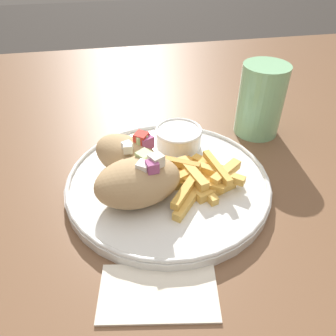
{
  "coord_description": "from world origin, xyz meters",
  "views": [
    {
      "loc": [
        -0.1,
        -0.33,
        1.06
      ],
      "look_at": [
        -0.04,
        0.02,
        0.78
      ],
      "focal_mm": 35.0,
      "sensor_mm": 36.0,
      "label": 1
    }
  ],
  "objects_px": {
    "sauce_ramekin": "(179,137)",
    "water_glass": "(260,103)",
    "pita_sandwich_near": "(138,181)",
    "fries_pile": "(197,178)",
    "pita_sandwich_far": "(127,155)",
    "plate": "(168,181)"
  },
  "relations": [
    {
      "from": "plate",
      "to": "fries_pile",
      "type": "bearing_deg",
      "value": -24.82
    },
    {
      "from": "plate",
      "to": "pita_sandwich_near",
      "type": "relative_size",
      "value": 2.33
    },
    {
      "from": "fries_pile",
      "to": "sauce_ramekin",
      "type": "distance_m",
      "value": 0.09
    },
    {
      "from": "pita_sandwich_near",
      "to": "pita_sandwich_far",
      "type": "xyz_separation_m",
      "value": [
        -0.01,
        0.06,
        -0.0
      ]
    },
    {
      "from": "water_glass",
      "to": "pita_sandwich_near",
      "type": "bearing_deg",
      "value": -146.41
    },
    {
      "from": "plate",
      "to": "sauce_ramekin",
      "type": "relative_size",
      "value": 3.87
    },
    {
      "from": "sauce_ramekin",
      "to": "water_glass",
      "type": "xyz_separation_m",
      "value": [
        0.15,
        0.04,
        0.02
      ]
    },
    {
      "from": "fries_pile",
      "to": "water_glass",
      "type": "relative_size",
      "value": 1.1
    },
    {
      "from": "plate",
      "to": "pita_sandwich_near",
      "type": "distance_m",
      "value": 0.06
    },
    {
      "from": "pita_sandwich_far",
      "to": "fries_pile",
      "type": "distance_m",
      "value": 0.1
    },
    {
      "from": "pita_sandwich_far",
      "to": "water_glass",
      "type": "height_order",
      "value": "water_glass"
    },
    {
      "from": "pita_sandwich_near",
      "to": "fries_pile",
      "type": "bearing_deg",
      "value": -0.31
    },
    {
      "from": "sauce_ramekin",
      "to": "water_glass",
      "type": "bearing_deg",
      "value": 15.76
    },
    {
      "from": "pita_sandwich_far",
      "to": "fries_pile",
      "type": "relative_size",
      "value": 0.89
    },
    {
      "from": "pita_sandwich_near",
      "to": "fries_pile",
      "type": "distance_m",
      "value": 0.08
    },
    {
      "from": "plate",
      "to": "fries_pile",
      "type": "relative_size",
      "value": 2.14
    },
    {
      "from": "pita_sandwich_far",
      "to": "plate",
      "type": "bearing_deg",
      "value": 19.04
    },
    {
      "from": "pita_sandwich_far",
      "to": "water_glass",
      "type": "distance_m",
      "value": 0.25
    },
    {
      "from": "water_glass",
      "to": "plate",
      "type": "bearing_deg",
      "value": -146.88
    },
    {
      "from": "pita_sandwich_near",
      "to": "fries_pile",
      "type": "relative_size",
      "value": 0.92
    },
    {
      "from": "fries_pile",
      "to": "pita_sandwich_far",
      "type": "bearing_deg",
      "value": 153.31
    },
    {
      "from": "plate",
      "to": "pita_sandwich_far",
      "type": "bearing_deg",
      "value": 152.03
    }
  ]
}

